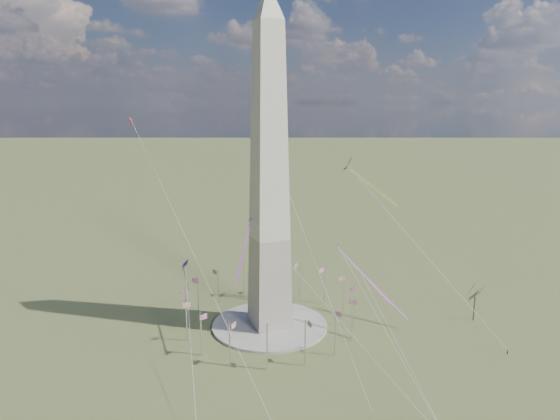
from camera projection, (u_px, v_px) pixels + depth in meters
name	position (u px, v px, depth m)	size (l,w,h in m)	color
ground	(270.00, 326.00, 156.23)	(2000.00, 2000.00, 0.00)	#4D5B2D
plaza	(270.00, 325.00, 156.14)	(36.00, 36.00, 0.80)	#9D988F
washington_monument	(269.00, 175.00, 146.13)	(15.56, 15.56, 100.00)	#B0A393
flagpole_ring	(270.00, 304.00, 154.69)	(54.40, 54.40, 13.00)	silver
tree_near	(475.00, 295.00, 158.87)	(6.77, 6.77, 11.84)	#433229
person_east	(507.00, 352.00, 138.53)	(0.56, 0.37, 1.53)	gray
kite_delta_black	(351.00, 168.00, 162.24)	(16.55, 15.97, 15.42)	black
kite_diamond_purple	(185.00, 267.00, 153.41)	(2.48, 3.67, 10.84)	navy
kite_streamer_left	(355.00, 266.00, 150.91)	(8.85, 20.19, 14.54)	#FD2833
kite_streamer_mid	(246.00, 241.00, 139.69)	(11.18, 17.67, 13.63)	#FD2833
kite_streamer_right	(375.00, 285.00, 160.27)	(9.20, 18.68, 13.68)	#FD2833
kite_small_red	(130.00, 119.00, 162.32)	(1.27, 1.86, 3.94)	red
kite_small_white	(254.00, 104.00, 185.66)	(1.33, 2.08, 4.60)	white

